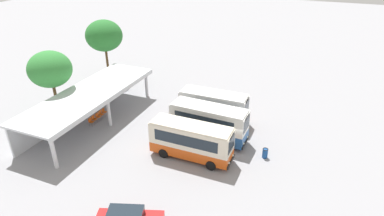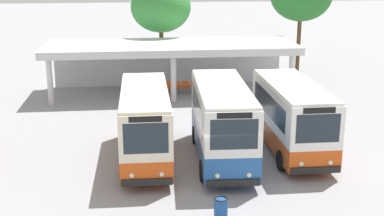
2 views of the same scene
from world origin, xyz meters
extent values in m
plane|color=#939399|center=(0.00, 0.00, 0.00)|extent=(180.00, 180.00, 0.00)
cylinder|color=black|center=(-2.14, 0.59, 0.45)|extent=(0.23, 0.90, 0.90)
cylinder|color=black|center=(-4.15, 0.60, 0.45)|extent=(0.23, 0.90, 0.90)
cylinder|color=black|center=(-2.11, 5.06, 0.45)|extent=(0.23, 0.90, 0.90)
cylinder|color=black|center=(-4.12, 5.07, 0.45)|extent=(0.23, 0.90, 0.90)
cube|color=#D14C14|center=(-3.13, 2.83, 0.85)|extent=(2.16, 7.22, 0.94)
cube|color=beige|center=(-3.13, 2.83, 2.27)|extent=(2.16, 7.22, 1.88)
cube|color=beige|center=(-3.13, 2.83, 3.27)|extent=(2.10, 7.00, 0.12)
cube|color=black|center=(-3.15, -0.80, 0.52)|extent=(2.01, 0.11, 0.28)
cube|color=#1E2833|center=(-3.15, -0.76, 2.32)|extent=(1.73, 0.06, 1.22)
cube|color=black|center=(-3.15, -0.76, 3.09)|extent=(1.27, 0.06, 0.24)
cube|color=#1E2833|center=(-2.08, 2.92, 2.32)|extent=(0.08, 5.76, 1.04)
cube|color=#1E2833|center=(-4.17, 2.94, 2.32)|extent=(0.08, 5.76, 1.04)
sphere|color=#EAEACC|center=(-2.57, -0.80, 0.83)|extent=(0.20, 0.20, 0.20)
sphere|color=#EAEACC|center=(-3.73, -0.79, 0.83)|extent=(0.20, 0.20, 0.20)
cylinder|color=black|center=(1.30, 0.16, 0.45)|extent=(0.25, 0.91, 0.90)
cylinder|color=black|center=(-0.84, 0.24, 0.45)|extent=(0.25, 0.91, 0.90)
cylinder|color=black|center=(1.48, 4.69, 0.45)|extent=(0.25, 0.91, 0.90)
cylinder|color=black|center=(-0.66, 4.78, 0.45)|extent=(0.25, 0.91, 0.90)
cube|color=#23569E|center=(0.32, 2.47, 0.95)|extent=(2.52, 7.40, 1.14)
cube|color=silver|center=(0.32, 2.47, 2.45)|extent=(2.52, 7.40, 1.85)
cube|color=silver|center=(0.32, 2.47, 3.43)|extent=(2.44, 7.18, 0.12)
cube|color=black|center=(0.18, -1.22, 0.52)|extent=(2.13, 0.18, 0.28)
cube|color=#1E2833|center=(0.18, -1.17, 2.50)|extent=(1.84, 0.12, 1.20)
cube|color=black|center=(0.18, -1.17, 3.25)|extent=(1.34, 0.10, 0.24)
cube|color=#1E2833|center=(1.43, 2.52, 2.50)|extent=(0.27, 5.85, 1.02)
cube|color=#1E2833|center=(-0.78, 2.61, 2.50)|extent=(0.27, 5.85, 1.02)
sphere|color=#EAEACC|center=(0.79, -1.23, 0.83)|extent=(0.20, 0.20, 0.20)
sphere|color=#EAEACC|center=(-0.44, -1.18, 0.83)|extent=(0.20, 0.20, 0.20)
cylinder|color=black|center=(4.84, 1.02, 0.45)|extent=(0.22, 0.90, 0.90)
cylinder|color=black|center=(2.70, 1.02, 0.45)|extent=(0.22, 0.90, 0.90)
cylinder|color=black|center=(4.83, 5.38, 0.45)|extent=(0.22, 0.90, 0.90)
cylinder|color=black|center=(2.70, 5.37, 0.45)|extent=(0.22, 0.90, 0.90)
cube|color=#D14C14|center=(3.77, 3.20, 0.86)|extent=(2.25, 7.03, 0.96)
cube|color=white|center=(3.77, 3.20, 2.27)|extent=(2.25, 7.03, 1.85)
cube|color=white|center=(3.77, 3.20, 3.26)|extent=(2.18, 6.82, 0.12)
cube|color=black|center=(3.77, -0.35, 0.52)|extent=(2.12, 0.10, 0.28)
cube|color=#1E2833|center=(3.77, -0.30, 2.32)|extent=(1.83, 0.05, 1.20)
cube|color=black|center=(3.77, -0.30, 3.08)|extent=(1.34, 0.05, 0.24)
cube|color=#1E2833|center=(4.88, 3.30, 2.32)|extent=(0.05, 5.62, 1.02)
cube|color=#1E2833|center=(2.66, 3.30, 2.32)|extent=(0.05, 5.62, 1.02)
sphere|color=#EAEACC|center=(4.39, -0.34, 0.83)|extent=(0.20, 0.20, 0.20)
sphere|color=#EAEACC|center=(3.16, -0.34, 0.83)|extent=(0.20, 0.20, 0.20)
cylinder|color=black|center=(-11.96, 5.00, 0.32)|extent=(0.38, 0.66, 0.64)
cube|color=#1E2833|center=(-12.36, 3.63, 1.32)|extent=(2.18, 2.69, 0.60)
cylinder|color=silver|center=(-8.88, 12.82, 1.60)|extent=(0.36, 0.36, 3.20)
cylinder|color=silver|center=(-1.14, 12.82, 1.60)|extent=(0.36, 0.36, 3.20)
cylinder|color=silver|center=(6.60, 12.82, 1.60)|extent=(0.36, 0.36, 3.20)
cube|color=silver|center=(-1.14, 17.35, 1.60)|extent=(16.28, 0.20, 3.20)
cube|color=silver|center=(-1.14, 14.98, 3.30)|extent=(16.78, 5.43, 0.20)
cube|color=silver|center=(-1.14, 12.32, 3.06)|extent=(16.78, 0.10, 0.28)
cylinder|color=slate|center=(-1.80, 14.35, 0.22)|extent=(0.03, 0.03, 0.44)
cylinder|color=slate|center=(-2.15, 14.37, 0.22)|extent=(0.03, 0.03, 0.44)
cylinder|color=slate|center=(-1.78, 14.70, 0.22)|extent=(0.03, 0.03, 0.44)
cylinder|color=slate|center=(-2.13, 14.72, 0.22)|extent=(0.03, 0.03, 0.44)
cube|color=#D85919|center=(-1.97, 14.53, 0.46)|extent=(0.46, 0.46, 0.04)
cube|color=#D85919|center=(-1.96, 14.73, 0.66)|extent=(0.44, 0.06, 0.40)
cylinder|color=slate|center=(-1.22, 14.40, 0.22)|extent=(0.03, 0.03, 0.44)
cylinder|color=slate|center=(-1.57, 14.42, 0.22)|extent=(0.03, 0.03, 0.44)
cylinder|color=slate|center=(-1.20, 14.76, 0.22)|extent=(0.03, 0.03, 0.44)
cylinder|color=slate|center=(-1.55, 14.77, 0.22)|extent=(0.03, 0.03, 0.44)
cube|color=#D85919|center=(-1.38, 14.59, 0.46)|extent=(0.46, 0.46, 0.04)
cube|color=#D85919|center=(-1.37, 14.79, 0.66)|extent=(0.44, 0.06, 0.40)
cylinder|color=slate|center=(-0.63, 14.36, 0.22)|extent=(0.03, 0.03, 0.44)
cylinder|color=slate|center=(-0.98, 14.37, 0.22)|extent=(0.03, 0.03, 0.44)
cylinder|color=slate|center=(-0.62, 14.71, 0.22)|extent=(0.03, 0.03, 0.44)
cylinder|color=slate|center=(-0.97, 14.73, 0.22)|extent=(0.03, 0.03, 0.44)
cube|color=#D85919|center=(-0.80, 14.54, 0.46)|extent=(0.46, 0.46, 0.04)
cube|color=#D85919|center=(-0.79, 14.74, 0.66)|extent=(0.44, 0.06, 0.40)
cylinder|color=slate|center=(-0.05, 14.40, 0.22)|extent=(0.03, 0.03, 0.44)
cylinder|color=slate|center=(-0.40, 14.42, 0.22)|extent=(0.03, 0.03, 0.44)
cylinder|color=slate|center=(-0.03, 14.75, 0.22)|extent=(0.03, 0.03, 0.44)
cylinder|color=slate|center=(-0.38, 14.77, 0.22)|extent=(0.03, 0.03, 0.44)
cube|color=#D85919|center=(-0.22, 14.58, 0.46)|extent=(0.46, 0.46, 0.04)
cube|color=#D85919|center=(-0.21, 14.78, 0.66)|extent=(0.44, 0.06, 0.40)
cylinder|color=slate|center=(0.53, 14.41, 0.22)|extent=(0.03, 0.03, 0.44)
cylinder|color=slate|center=(0.18, 14.43, 0.22)|extent=(0.03, 0.03, 0.44)
cylinder|color=slate|center=(0.55, 14.76, 0.22)|extent=(0.03, 0.03, 0.44)
cylinder|color=slate|center=(0.20, 14.78, 0.22)|extent=(0.03, 0.03, 0.44)
cube|color=#D85919|center=(0.37, 14.60, 0.46)|extent=(0.46, 0.46, 0.04)
cube|color=#D85919|center=(0.38, 14.80, 0.66)|extent=(0.44, 0.06, 0.40)
cylinder|color=brown|center=(-1.58, 19.19, 1.90)|extent=(0.32, 0.32, 3.80)
ellipsoid|color=#338438|center=(-1.58, 19.19, 5.46)|extent=(4.42, 4.42, 3.76)
cylinder|color=brown|center=(9.38, 20.39, 2.18)|extent=(0.32, 0.32, 4.36)
ellipsoid|color=#28722D|center=(9.38, 20.39, 6.16)|extent=(4.79, 4.79, 4.07)
cylinder|color=#19478C|center=(-0.63, -3.22, 0.42)|extent=(0.48, 0.48, 0.85)
torus|color=black|center=(-0.63, -3.22, 0.87)|extent=(0.49, 0.49, 0.06)
camera|label=1|loc=(-25.08, -6.36, 17.21)|focal=30.48mm
camera|label=2|loc=(-3.36, -19.44, 8.94)|focal=48.45mm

